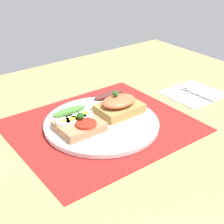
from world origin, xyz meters
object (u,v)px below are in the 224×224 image
(sandwich_egg_tomato, at_px, (78,123))
(fork, at_px, (192,92))
(napkin, at_px, (193,93))
(sandwich_salmon, at_px, (118,104))
(plate, at_px, (102,123))

(sandwich_egg_tomato, bearing_deg, fork, -1.79)
(napkin, height_order, fork, fork)
(sandwich_salmon, relative_size, napkin, 0.74)
(sandwich_salmon, xyz_separation_m, fork, (0.25, -0.02, -0.03))
(plate, relative_size, napkin, 1.86)
(sandwich_egg_tomato, relative_size, napkin, 0.69)
(plate, distance_m, sandwich_salmon, 0.07)
(sandwich_egg_tomato, xyz_separation_m, fork, (0.36, -0.01, -0.02))
(napkin, bearing_deg, sandwich_egg_tomato, 177.63)
(fork, bearing_deg, sandwich_salmon, 174.99)
(plate, bearing_deg, fork, -1.41)
(fork, bearing_deg, sandwich_egg_tomato, 178.21)
(sandwich_egg_tomato, bearing_deg, plate, -3.74)
(plate, height_order, napkin, plate)
(plate, distance_m, sandwich_egg_tomato, 0.06)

